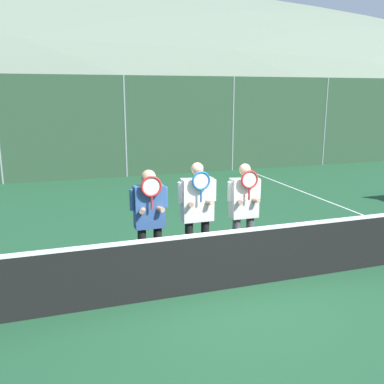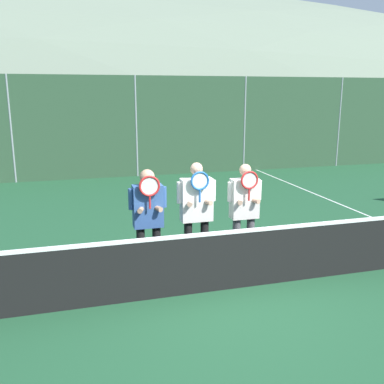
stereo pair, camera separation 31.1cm
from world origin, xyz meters
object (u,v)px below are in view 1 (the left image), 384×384
car_left_of_center (43,145)px  car_right_of_center (280,137)px  player_center_left (197,208)px  car_far_right (377,133)px  car_center (172,141)px  player_center_right (244,206)px  player_leftmost (149,214)px

car_left_of_center → car_right_of_center: 10.04m
player_center_left → car_far_right: size_ratio=0.43×
player_center_left → car_center: car_center is taller
car_left_of_center → player_center_right: bearing=-73.3°
player_center_left → player_center_right: player_center_left is taller
player_center_right → car_left_of_center: 11.16m
player_leftmost → player_center_left: 0.77m
player_center_right → car_right_of_center: (6.83, 10.75, -0.12)m
player_center_right → car_right_of_center: bearing=57.6°
player_center_left → car_far_right: (12.78, 10.55, -0.11)m
player_center_right → car_center: (1.73, 10.42, -0.09)m
player_leftmost → player_center_right: (1.59, 0.04, -0.02)m
car_right_of_center → car_left_of_center: bearing=-179.6°
player_leftmost → car_left_of_center: (-1.61, 10.73, -0.11)m
car_left_of_center → car_center: car_left_of_center is taller
player_leftmost → car_center: (3.33, 10.46, -0.12)m
player_center_left → car_left_of_center: bearing=102.5°
player_center_right → car_right_of_center: 12.74m
player_center_left → car_center: bearing=76.3°
player_center_right → car_right_of_center: car_right_of_center is taller
car_left_of_center → car_far_right: bearing=-0.6°
player_leftmost → player_center_right: size_ratio=1.00×
player_leftmost → car_center: 10.98m
player_leftmost → player_center_right: 1.59m
car_right_of_center → car_center: bearing=-176.3°
car_left_of_center → car_right_of_center: size_ratio=0.92×
player_center_right → car_center: 10.56m
player_center_right → car_left_of_center: car_left_of_center is taller
player_leftmost → player_center_left: size_ratio=0.96×
player_leftmost → car_right_of_center: bearing=52.0°
car_left_of_center → car_far_right: size_ratio=0.97×
player_center_left → car_right_of_center: bearing=54.6°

